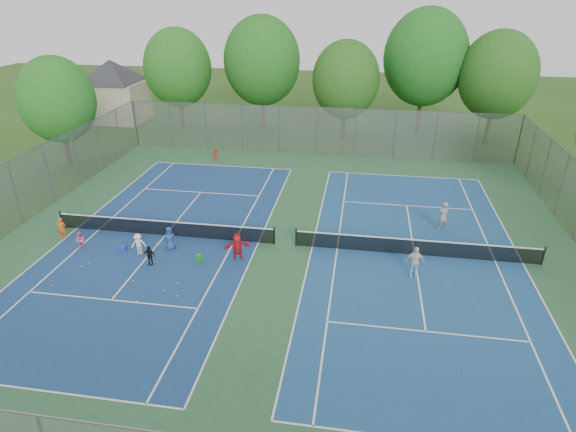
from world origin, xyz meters
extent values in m
plane|color=#294C17|center=(0.00, 0.00, 0.00)|extent=(120.00, 120.00, 0.00)
cube|color=#2A5935|center=(0.00, 0.00, 0.01)|extent=(32.00, 32.00, 0.01)
cube|color=navy|center=(-7.00, 0.00, 0.02)|extent=(10.97, 23.77, 0.01)
cube|color=navy|center=(7.00, 0.00, 0.02)|extent=(10.97, 23.77, 0.01)
cube|color=black|center=(-7.00, 0.00, 0.46)|extent=(12.87, 0.10, 0.91)
cube|color=black|center=(7.00, 0.00, 0.46)|extent=(12.87, 0.10, 0.91)
cube|color=gray|center=(0.00, 16.00, 2.00)|extent=(32.00, 0.10, 4.00)
cube|color=gray|center=(-16.00, 0.00, 2.00)|extent=(0.10, 32.00, 4.00)
cube|color=#B7A88C|center=(-22.00, 24.00, 2.00)|extent=(6.00, 5.00, 4.00)
pyramid|color=#2D2D33|center=(-22.00, 24.00, 6.20)|extent=(11.03, 11.03, 2.20)
cylinder|color=#443326|center=(-14.00, 22.00, 1.75)|extent=(0.36, 0.36, 3.50)
ellipsoid|color=#25641D|center=(-14.00, 22.00, 5.90)|extent=(6.40, 6.40, 7.36)
cylinder|color=#443326|center=(-6.00, 23.00, 1.93)|extent=(0.36, 0.36, 3.85)
ellipsoid|color=#21601C|center=(-6.00, 23.00, 6.55)|extent=(7.20, 7.20, 8.28)
cylinder|color=#443326|center=(2.00, 21.00, 1.57)|extent=(0.36, 0.36, 3.15)
ellipsoid|color=#275719|center=(2.00, 21.00, 5.40)|extent=(6.00, 6.00, 6.90)
cylinder|color=#443326|center=(9.00, 24.00, 2.10)|extent=(0.36, 0.36, 4.20)
ellipsoid|color=#1D5F1B|center=(9.00, 24.00, 7.05)|extent=(7.60, 7.60, 8.74)
cylinder|color=#443326|center=(15.00, 22.00, 1.75)|extent=(0.36, 0.36, 3.50)
ellipsoid|color=#255618|center=(15.00, 22.00, 5.97)|extent=(6.60, 6.60, 7.59)
cylinder|color=#443326|center=(-19.00, 10.00, 1.57)|extent=(0.36, 0.36, 3.15)
ellipsoid|color=#22641C|center=(-19.00, 10.00, 5.25)|extent=(5.60, 5.60, 6.44)
cube|color=#1738B1|center=(-8.58, -2.04, 0.15)|extent=(0.42, 0.42, 0.30)
cube|color=green|center=(-4.11, -2.56, 0.24)|extent=(0.31, 0.31, 0.49)
imported|color=#EA5516|center=(-12.53, -1.28, 0.64)|extent=(0.51, 0.38, 1.28)
imported|color=pink|center=(-10.89, -2.20, 0.52)|extent=(0.57, 0.48, 1.04)
imported|color=white|center=(-7.54, -2.20, 0.60)|extent=(0.88, 0.68, 1.19)
imported|color=black|center=(-6.51, -3.18, 0.55)|extent=(0.65, 0.28, 1.10)
imported|color=navy|center=(-6.08, -1.47, 0.67)|extent=(0.73, 0.57, 1.33)
imported|color=red|center=(-2.19, -1.93, 0.76)|extent=(1.48, 0.90, 1.53)
imported|color=#A42517|center=(-7.89, 13.04, 0.53)|extent=(0.77, 0.59, 1.06)
imported|color=gray|center=(8.78, 3.23, 0.90)|extent=(0.76, 0.62, 1.80)
imported|color=silver|center=(6.77, -2.14, 0.82)|extent=(0.98, 0.44, 1.65)
sphere|color=#BBE435|center=(-5.75, -6.37, 0.03)|extent=(0.07, 0.07, 0.07)
sphere|color=#DEEF37|center=(-4.14, -5.66, 0.03)|extent=(0.07, 0.07, 0.07)
sphere|color=#C6D631|center=(-6.71, -4.77, 0.03)|extent=(0.07, 0.07, 0.07)
sphere|color=#A9C52D|center=(-6.97, -1.37, 0.03)|extent=(0.07, 0.07, 0.07)
sphere|color=yellow|center=(-4.89, -5.35, 0.03)|extent=(0.07, 0.07, 0.07)
sphere|color=#E8F338|center=(-9.87, -3.97, 0.03)|extent=(0.07, 0.07, 0.07)
sphere|color=#D3F138|center=(-4.48, -4.67, 0.03)|extent=(0.07, 0.07, 0.07)
sphere|color=#D5E435|center=(-9.66, -3.69, 0.03)|extent=(0.07, 0.07, 0.07)
sphere|color=gold|center=(-10.34, -5.78, 0.03)|extent=(0.07, 0.07, 0.07)
sphere|color=#BDD130|center=(-6.23, -2.98, 0.03)|extent=(0.07, 0.07, 0.07)
camera|label=1|loc=(3.85, -23.02, 13.03)|focal=30.00mm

